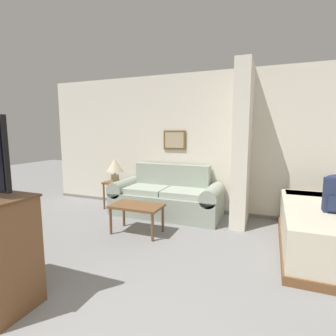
{
  "coord_description": "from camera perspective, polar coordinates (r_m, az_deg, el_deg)",
  "views": [
    {
      "loc": [
        0.97,
        -0.76,
        1.53
      ],
      "look_at": [
        -0.28,
        2.42,
        1.05
      ],
      "focal_mm": 28.0,
      "sensor_mm": 36.0,
      "label": 1
    }
  ],
  "objects": [
    {
      "name": "wall_back",
      "position": [
        4.95,
        10.24,
        5.16
      ],
      "size": [
        7.24,
        0.16,
        2.6
      ],
      "color": "silver",
      "rests_on": "ground_plane"
    },
    {
      "name": "wall_partition_pillar",
      "position": [
        4.42,
        15.89,
        4.72
      ],
      "size": [
        0.24,
        0.79,
        2.6
      ],
      "color": "silver",
      "rests_on": "ground_plane"
    },
    {
      "name": "couch",
      "position": [
        4.86,
        -0.25,
        -6.38
      ],
      "size": [
        2.01,
        0.84,
        0.91
      ],
      "color": "#99A393",
      "rests_on": "ground_plane"
    },
    {
      "name": "coffee_table",
      "position": [
        4.0,
        -6.8,
        -8.73
      ],
      "size": [
        0.77,
        0.45,
        0.44
      ],
      "color": "brown",
      "rests_on": "ground_plane"
    },
    {
      "name": "side_table",
      "position": [
        5.34,
        -11.4,
        -4.01
      ],
      "size": [
        0.38,
        0.38,
        0.54
      ],
      "color": "brown",
      "rests_on": "ground_plane"
    },
    {
      "name": "table_lamp",
      "position": [
        5.27,
        -11.52,
        0.35
      ],
      "size": [
        0.33,
        0.33,
        0.46
      ],
      "color": "tan",
      "rests_on": "side_table"
    }
  ]
}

